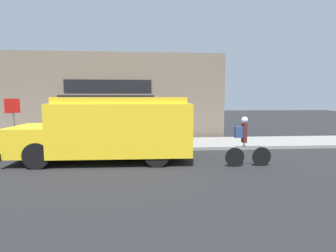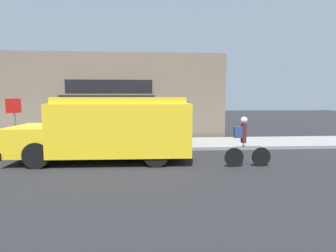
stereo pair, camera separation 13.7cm
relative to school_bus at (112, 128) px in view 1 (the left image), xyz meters
name	(u,v)px [view 1 (the left image)]	position (x,y,z in m)	size (l,w,h in m)	color
ground_plane	(94,152)	(-0.94, 1.48, -1.19)	(70.00, 70.00, 0.00)	#232326
sidewalk	(100,145)	(-0.94, 2.90, -1.12)	(28.00, 2.86, 0.14)	gray
storefront	(105,96)	(-0.94, 4.75, 1.15)	(13.01, 0.97, 4.67)	#756656
school_bus	(112,128)	(0.00, 0.00, 0.00)	(6.26, 2.90, 2.29)	yellow
cyclist	(245,142)	(4.48, -1.25, -0.37)	(1.56, 0.22, 1.66)	black
stop_sign_post	(13,114)	(-4.35, 1.97, 0.39)	(0.45, 0.45, 2.15)	slate
trash_bin	(88,134)	(-1.55, 3.13, -0.64)	(0.54, 0.54, 0.83)	slate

